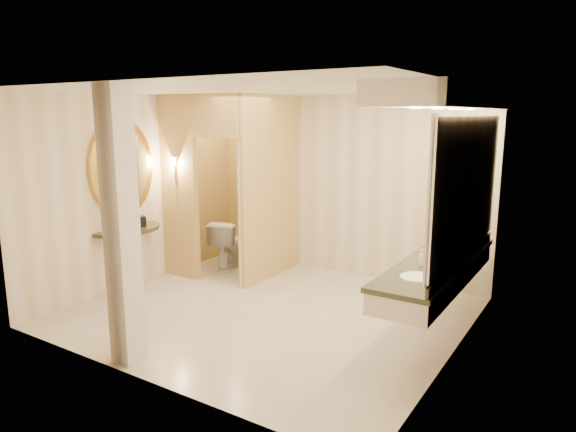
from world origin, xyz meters
TOP-DOWN VIEW (x-y plane):
  - floor at (0.00, 0.00)m, footprint 4.50×4.50m
  - ceiling at (0.00, 0.00)m, footprint 4.50×4.50m
  - wall_back at (0.00, 2.00)m, footprint 4.50×0.02m
  - wall_front at (0.00, -2.00)m, footprint 4.50×0.02m
  - wall_left at (-2.25, 0.00)m, footprint 0.02×4.00m
  - wall_right at (2.25, 0.00)m, footprint 0.02×4.00m
  - toilet_closet at (-1.11, 0.97)m, footprint 1.50×1.55m
  - wall_sconce at (-1.93, 0.43)m, footprint 0.14×0.14m
  - vanity at (1.98, 0.40)m, footprint 0.75×2.71m
  - console_shelf at (-2.21, -0.30)m, footprint 1.04×1.04m
  - pillar at (-0.45, -1.80)m, footprint 0.25×0.25m
  - tissue_box at (-2.07, -0.17)m, footprint 0.19×0.19m
  - toilet at (-1.61, 1.24)m, footprint 0.61×0.85m
  - soap_bottle_a at (1.89, 0.11)m, footprint 0.08×0.08m
  - soap_bottle_b at (1.87, 0.27)m, footprint 0.12×0.12m
  - soap_bottle_c at (1.88, 0.07)m, footprint 0.07×0.08m

SIDE VIEW (x-z plane):
  - floor at x=0.00m, z-range 0.00..0.00m
  - toilet at x=-1.61m, z-range 0.00..0.78m
  - soap_bottle_b at x=1.87m, z-range 0.88..1.00m
  - tissue_box at x=-2.07m, z-range 0.88..1.02m
  - soap_bottle_a at x=1.89m, z-range 0.88..1.02m
  - soap_bottle_c at x=1.88m, z-range 0.88..1.06m
  - console_shelf at x=-2.21m, z-range 0.36..2.33m
  - wall_back at x=0.00m, z-range 0.00..2.70m
  - wall_front at x=0.00m, z-range 0.00..2.70m
  - wall_left at x=-2.25m, z-range 0.00..2.70m
  - wall_right at x=2.25m, z-range 0.00..2.70m
  - pillar at x=-0.45m, z-range 0.00..2.70m
  - toilet_closet at x=-1.11m, z-range 0.04..2.74m
  - vanity at x=1.98m, z-range 0.58..2.67m
  - wall_sconce at x=-1.93m, z-range 1.52..1.94m
  - ceiling at x=0.00m, z-range 2.70..2.70m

